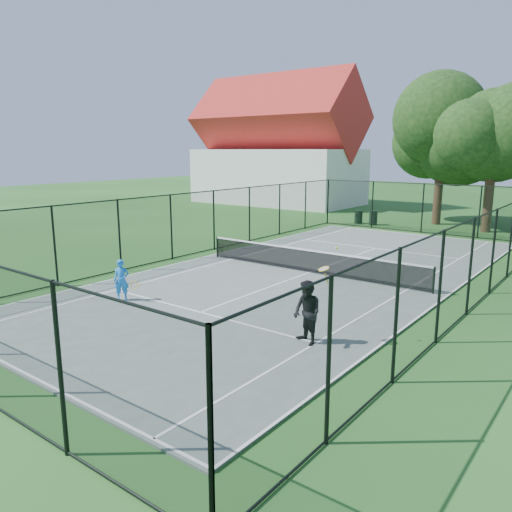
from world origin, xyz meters
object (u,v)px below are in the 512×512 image
Objects in this scene: trash_bin_left at (359,217)px; player_black at (307,313)px; tennis_net at (310,260)px; player_blue at (122,280)px; trash_bin_right at (373,218)px.

trash_bin_left is 0.36× the size of player_black.
tennis_net is 15.07m from trash_bin_left.
player_black is at bearing -59.20° from tennis_net.
player_blue reaches higher than tennis_net.
trash_bin_left is 0.95× the size of trash_bin_right.
trash_bin_right is 21.33m from player_blue.
trash_bin_right reaches higher than trash_bin_left.
player_black reaches higher than trash_bin_left.
player_blue is at bearing -112.78° from tennis_net.
player_blue is 0.55× the size of player_black.
trash_bin_right is 22.20m from player_black.
trash_bin_left is 21.40m from player_blue.
player_black is at bearing -67.33° from trash_bin_left.
player_black is at bearing -69.90° from trash_bin_right.
player_black is (6.87, 0.47, 0.15)m from player_blue.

